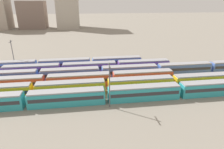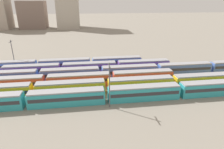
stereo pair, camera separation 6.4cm
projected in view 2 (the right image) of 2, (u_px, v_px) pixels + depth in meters
name	position (u px, v px, depth m)	size (l,w,h in m)	color
ground_plane	(22.00, 86.00, 57.14)	(600.00, 600.00, 0.00)	gray
train_track_0	(144.00, 92.00, 48.71)	(93.60, 3.06, 3.75)	teal
train_track_1	(140.00, 84.00, 53.58)	(93.60, 3.06, 3.75)	yellow
train_track_2	(79.00, 80.00, 56.23)	(55.80, 3.06, 3.75)	#BC4C38
train_track_3	(157.00, 70.00, 64.30)	(112.50, 3.06, 3.75)	#4C70BC
train_track_4	(90.00, 68.00, 66.25)	(55.80, 3.06, 3.75)	#6B429E
train_track_5	(65.00, 64.00, 69.93)	(55.80, 3.06, 3.75)	#4C70BC
catenary_pole_0	(109.00, 84.00, 43.55)	(0.24, 3.20, 10.96)	#4C4C51
catenary_pole_1	(13.00, 53.00, 68.71)	(0.24, 3.20, 10.58)	#4C4C51
distant_building_1	(33.00, 15.00, 163.08)	(21.64, 14.66, 22.45)	#7A665B
distant_building_2	(67.00, 1.00, 162.89)	(18.08, 21.54, 44.23)	#B2A899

